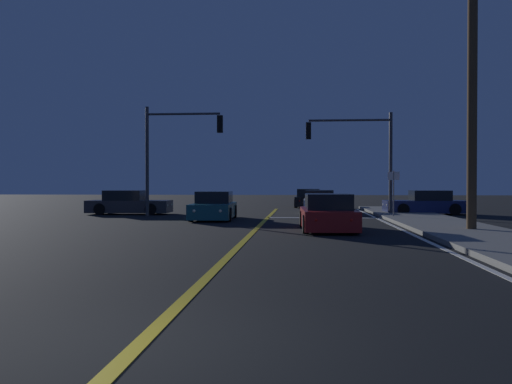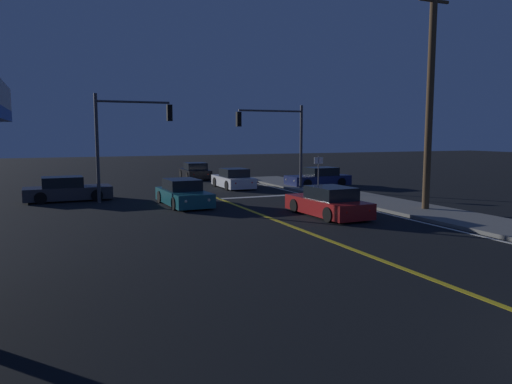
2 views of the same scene
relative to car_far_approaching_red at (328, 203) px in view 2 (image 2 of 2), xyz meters
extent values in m
cube|color=slate|center=(4.59, -2.96, -0.51)|extent=(3.20, 42.74, 0.15)
cube|color=gold|center=(-2.66, -2.96, -0.58)|extent=(0.20, 40.37, 0.01)
cube|color=silver|center=(2.74, -2.96, -0.58)|extent=(0.16, 40.37, 0.01)
cube|color=silver|center=(0.17, 7.41, -0.58)|extent=(5.65, 0.50, 0.01)
cube|color=maroon|center=(0.00, 0.07, -0.14)|extent=(2.03, 4.64, 0.68)
cube|color=black|center=(0.01, -0.21, 0.46)|extent=(1.67, 2.16, 0.60)
cylinder|color=black|center=(-0.92, 1.45, -0.26)|extent=(0.25, 0.65, 0.64)
cylinder|color=black|center=(0.80, 1.52, -0.26)|extent=(0.25, 0.65, 0.64)
cylinder|color=black|center=(-0.81, -1.38, -0.26)|extent=(0.25, 0.65, 0.64)
cylinder|color=black|center=(0.92, -1.31, -0.26)|extent=(0.25, 0.65, 0.64)
sphere|color=#FFF4CC|center=(-0.66, 2.26, -0.06)|extent=(0.18, 0.18, 0.18)
sphere|color=#FFF4CC|center=(0.48, 2.31, -0.06)|extent=(0.18, 0.18, 0.18)
sphere|color=red|center=(-0.49, -2.19, -0.06)|extent=(0.14, 0.14, 0.14)
sphere|color=red|center=(0.66, -2.14, -0.06)|extent=(0.14, 0.14, 0.14)
cube|color=silver|center=(0.08, 12.60, -0.14)|extent=(1.86, 4.21, 0.68)
cube|color=black|center=(0.08, 12.34, 0.46)|extent=(1.59, 1.94, 0.60)
cylinder|color=black|center=(-0.76, 13.91, -0.26)|extent=(0.23, 0.64, 0.64)
cylinder|color=black|center=(0.95, 13.89, -0.26)|extent=(0.23, 0.64, 0.64)
cylinder|color=black|center=(-0.78, 11.30, -0.26)|extent=(0.23, 0.64, 0.64)
cylinder|color=black|center=(0.93, 11.29, -0.26)|extent=(0.23, 0.64, 0.64)
sphere|color=#FFF4CC|center=(-0.46, 14.64, -0.06)|extent=(0.18, 0.18, 0.18)
sphere|color=#FFF4CC|center=(0.67, 14.63, -0.06)|extent=(0.18, 0.18, 0.18)
sphere|color=red|center=(-0.50, 10.55, -0.06)|extent=(0.14, 0.14, 0.14)
sphere|color=red|center=(0.63, 10.54, -0.06)|extent=(0.14, 0.14, 0.14)
cube|color=#2D2D33|center=(-10.59, 9.97, -0.14)|extent=(4.62, 1.95, 0.68)
cube|color=black|center=(-10.86, 9.96, 0.46)|extent=(2.15, 1.62, 0.60)
cylinder|color=black|center=(-9.20, 10.86, -0.26)|extent=(0.65, 0.24, 0.64)
cylinder|color=black|center=(-9.15, 9.16, -0.26)|extent=(0.65, 0.24, 0.64)
cylinder|color=black|center=(-12.03, 10.78, -0.26)|extent=(0.65, 0.24, 0.64)
cylinder|color=black|center=(-11.98, 9.08, -0.26)|extent=(0.65, 0.24, 0.64)
sphere|color=#FFF4CC|center=(-8.38, 10.59, -0.06)|extent=(0.18, 0.18, 0.18)
sphere|color=#FFF4CC|center=(-8.35, 9.47, -0.06)|extent=(0.18, 0.18, 0.18)
sphere|color=red|center=(-12.84, 10.47, -0.06)|extent=(0.14, 0.14, 0.14)
sphere|color=red|center=(-12.81, 9.34, -0.06)|extent=(0.14, 0.14, 0.14)
cube|color=navy|center=(5.91, 11.13, -0.14)|extent=(4.49, 1.99, 0.68)
cube|color=black|center=(6.18, 11.13, 0.46)|extent=(2.09, 1.66, 0.60)
cylinder|color=black|center=(4.56, 10.21, -0.26)|extent=(0.65, 0.24, 0.64)
cylinder|color=black|center=(4.51, 11.97, -0.26)|extent=(0.65, 0.24, 0.64)
cylinder|color=black|center=(7.31, 10.29, -0.26)|extent=(0.65, 0.24, 0.64)
cylinder|color=black|center=(7.26, 12.04, -0.26)|extent=(0.65, 0.24, 0.64)
sphere|color=#FFF4CC|center=(3.76, 10.49, -0.06)|extent=(0.18, 0.18, 0.18)
sphere|color=#FFF4CC|center=(3.73, 11.65, -0.06)|extent=(0.18, 0.18, 0.18)
sphere|color=red|center=(8.10, 10.60, -0.06)|extent=(0.14, 0.14, 0.14)
sphere|color=red|center=(8.07, 11.76, -0.06)|extent=(0.14, 0.14, 0.14)
cube|color=black|center=(-0.44, 20.29, -0.14)|extent=(2.04, 4.22, 0.68)
cube|color=black|center=(-0.45, 20.04, 0.46)|extent=(1.68, 1.97, 0.60)
cylinder|color=black|center=(-1.25, 21.61, -0.26)|extent=(0.25, 0.65, 0.64)
cylinder|color=black|center=(0.48, 21.53, -0.26)|extent=(0.25, 0.65, 0.64)
cylinder|color=black|center=(-1.37, 19.05, -0.26)|extent=(0.25, 0.65, 0.64)
cylinder|color=black|center=(0.36, 18.97, -0.26)|extent=(0.25, 0.65, 0.64)
sphere|color=#FFF4CC|center=(-0.93, 22.33, -0.06)|extent=(0.18, 0.18, 0.18)
sphere|color=#FFF4CC|center=(0.22, 22.27, -0.06)|extent=(0.18, 0.18, 0.18)
sphere|color=red|center=(-1.11, 18.30, -0.06)|extent=(0.14, 0.14, 0.14)
sphere|color=red|center=(0.04, 18.25, -0.06)|extent=(0.14, 0.14, 0.14)
cube|color=#195960|center=(-5.15, 5.76, -0.14)|extent=(2.02, 4.65, 0.68)
cube|color=black|center=(-5.16, 6.04, 0.46)|extent=(1.67, 2.17, 0.60)
cylinder|color=black|center=(-4.23, 4.38, -0.26)|extent=(0.24, 0.65, 0.64)
cylinder|color=black|center=(-5.96, 4.31, -0.26)|extent=(0.24, 0.65, 0.64)
cylinder|color=black|center=(-4.33, 7.22, -0.26)|extent=(0.24, 0.65, 0.64)
cylinder|color=black|center=(-6.06, 7.15, -0.26)|extent=(0.24, 0.65, 0.64)
sphere|color=#FFF4CC|center=(-4.49, 3.55, -0.06)|extent=(0.18, 0.18, 0.18)
sphere|color=#FFF4CC|center=(-5.64, 3.51, -0.06)|extent=(0.18, 0.18, 0.18)
sphere|color=red|center=(-4.65, 8.03, -0.06)|extent=(0.14, 0.14, 0.14)
sphere|color=red|center=(-5.80, 7.98, -0.06)|extent=(0.14, 0.14, 0.14)
cylinder|color=#38383D|center=(3.79, 9.71, 2.18)|extent=(0.18, 0.18, 5.53)
cylinder|color=#38383D|center=(1.60, 9.71, 4.54)|extent=(4.38, 0.12, 0.12)
cube|color=black|center=(-0.59, 9.71, 3.99)|extent=(0.28, 0.28, 0.90)
sphere|color=red|center=(-0.59, 9.71, 4.26)|extent=(0.22, 0.22, 0.22)
sphere|color=#4C2D05|center=(-0.59, 9.71, 3.99)|extent=(0.22, 0.22, 0.22)
sphere|color=#0A3814|center=(-0.59, 9.71, 3.72)|extent=(0.22, 0.22, 0.22)
cylinder|color=#38383D|center=(-9.10, 8.31, 2.31)|extent=(0.18, 0.18, 5.78)
cylinder|color=#38383D|center=(-7.16, 8.31, 4.80)|extent=(3.89, 0.12, 0.12)
cube|color=black|center=(-5.22, 8.31, 4.25)|extent=(0.28, 0.28, 0.90)
sphere|color=red|center=(-5.22, 8.31, 4.52)|extent=(0.22, 0.22, 0.22)
sphere|color=#4C2D05|center=(-5.22, 8.31, 4.25)|extent=(0.22, 0.22, 0.22)
sphere|color=#0A3814|center=(-5.22, 8.31, 3.98)|extent=(0.22, 0.22, 0.22)
cylinder|color=#4C3823|center=(4.89, -0.75, 4.94)|extent=(0.33, 0.33, 11.05)
cube|color=#4C3823|center=(4.89, -0.75, 9.06)|extent=(1.66, 0.12, 0.12)
cylinder|color=slate|center=(3.49, 6.91, 0.59)|extent=(0.06, 0.06, 2.34)
cube|color=white|center=(3.49, 6.91, 1.51)|extent=(0.56, 0.12, 0.40)
camera|label=1|loc=(-0.95, -20.33, 1.11)|focal=38.79mm
camera|label=2|loc=(-11.40, -18.67, 3.06)|focal=34.19mm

